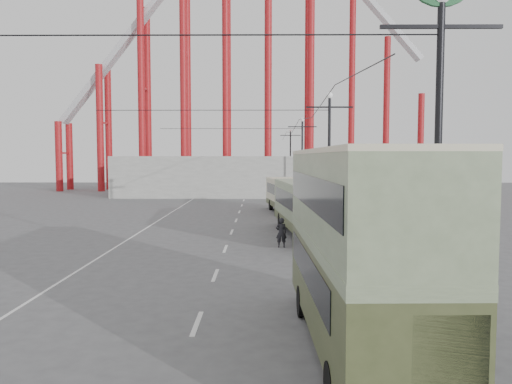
{
  "coord_description": "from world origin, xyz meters",
  "views": [
    {
      "loc": [
        0.86,
        -16.35,
        4.89
      ],
      "look_at": [
        0.64,
        10.68,
        3.0
      ],
      "focal_mm": 35.0,
      "sensor_mm": 36.0,
      "label": 1
    }
  ],
  "objects_px": {
    "double_decker_bus": "(357,238)",
    "single_decker_cream": "(288,194)",
    "pedestrian": "(281,233)",
    "single_decker_green": "(308,206)",
    "lamp_post_near": "(441,44)"
  },
  "relations": [
    {
      "from": "single_decker_green",
      "to": "single_decker_cream",
      "type": "xyz_separation_m",
      "value": [
        -0.53,
        12.84,
        -0.19
      ]
    },
    {
      "from": "single_decker_green",
      "to": "single_decker_cream",
      "type": "bearing_deg",
      "value": 86.96
    },
    {
      "from": "lamp_post_near",
      "to": "single_decker_cream",
      "type": "bearing_deg",
      "value": 94.4
    },
    {
      "from": "double_decker_bus",
      "to": "pedestrian",
      "type": "bearing_deg",
      "value": 93.75
    },
    {
      "from": "single_decker_green",
      "to": "pedestrian",
      "type": "height_order",
      "value": "single_decker_green"
    },
    {
      "from": "single_decker_green",
      "to": "pedestrian",
      "type": "xyz_separation_m",
      "value": [
        -1.8,
        -3.82,
        -1.07
      ]
    },
    {
      "from": "lamp_post_near",
      "to": "single_decker_cream",
      "type": "height_order",
      "value": "lamp_post_near"
    },
    {
      "from": "double_decker_bus",
      "to": "pedestrian",
      "type": "relative_size",
      "value": 5.89
    },
    {
      "from": "lamp_post_near",
      "to": "pedestrian",
      "type": "bearing_deg",
      "value": 104.96
    },
    {
      "from": "single_decker_cream",
      "to": "pedestrian",
      "type": "relative_size",
      "value": 6.07
    },
    {
      "from": "double_decker_bus",
      "to": "single_decker_green",
      "type": "xyz_separation_m",
      "value": [
        0.53,
        18.2,
        -0.98
      ]
    },
    {
      "from": "double_decker_bus",
      "to": "single_decker_cream",
      "type": "distance_m",
      "value": 31.06
    },
    {
      "from": "double_decker_bus",
      "to": "single_decker_green",
      "type": "relative_size",
      "value": 0.8
    },
    {
      "from": "single_decker_green",
      "to": "single_decker_cream",
      "type": "height_order",
      "value": "single_decker_green"
    },
    {
      "from": "lamp_post_near",
      "to": "double_decker_bus",
      "type": "height_order",
      "value": "lamp_post_near"
    }
  ]
}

